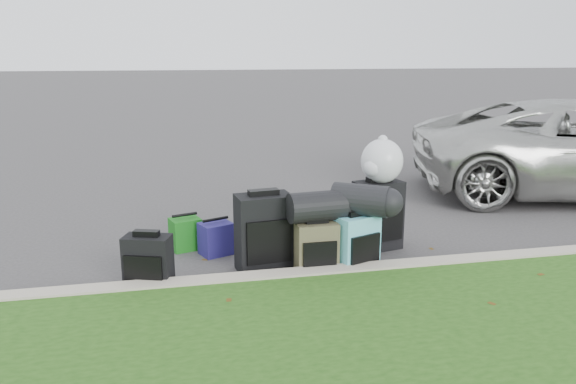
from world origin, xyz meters
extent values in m
plane|color=#383535|center=(0.00, 0.00, 0.00)|extent=(120.00, 120.00, 0.00)
cube|color=#9E937F|center=(0.00, -1.00, 0.07)|extent=(120.00, 0.18, 0.15)
cube|color=black|center=(-1.53, -0.80, 0.24)|extent=(0.44, 0.33, 0.49)
cube|color=black|center=(-0.49, -0.54, 0.36)|extent=(0.54, 0.36, 0.72)
cube|color=#3D3A25|center=(-0.05, -0.79, 0.25)|extent=(0.37, 0.23, 0.51)
cube|color=teal|center=(0.33, -0.79, 0.28)|extent=(0.44, 0.35, 0.55)
cube|color=black|center=(0.76, -0.19, 0.36)|extent=(0.53, 0.38, 0.71)
cube|color=#166416|center=(-1.19, 0.19, 0.16)|extent=(0.35, 0.31, 0.33)
cube|color=navy|center=(-0.89, -0.03, 0.16)|extent=(0.37, 0.33, 0.33)
cylinder|color=black|center=(-0.04, -0.75, 0.65)|extent=(0.54, 0.32, 0.28)
cylinder|color=black|center=(0.36, -0.78, 0.69)|extent=(0.58, 0.52, 0.28)
sphere|color=silver|center=(0.78, -0.21, 0.92)|extent=(0.43, 0.43, 0.43)
camera|label=1|loc=(-1.29, -5.42, 1.99)|focal=35.00mm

